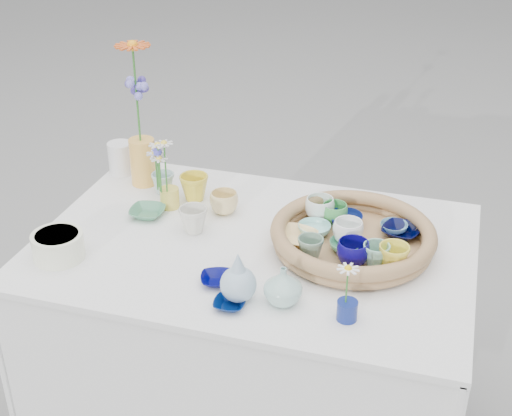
# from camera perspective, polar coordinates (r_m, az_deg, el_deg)

# --- Properties ---
(wicker_tray) EXTENTS (0.47, 0.47, 0.08)m
(wicker_tray) POSITION_cam_1_polar(r_m,az_deg,el_deg) (2.05, 7.75, -2.32)
(wicker_tray) COLOR #8E5F3C
(wicker_tray) RESTS_ON display_table
(tray_ceramic_0) EXTENTS (0.11, 0.11, 0.03)m
(tray_ceramic_0) POSITION_cam_1_polar(r_m,az_deg,el_deg) (2.15, 7.17, -0.93)
(tray_ceramic_0) COLOR navy
(tray_ceramic_0) RESTS_ON wicker_tray
(tray_ceramic_1) EXTENTS (0.13, 0.13, 0.03)m
(tray_ceramic_1) POSITION_cam_1_polar(r_m,az_deg,el_deg) (2.12, 11.54, -1.86)
(tray_ceramic_1) COLOR black
(tray_ceramic_1) RESTS_ON wicker_tray
(tray_ceramic_2) EXTENTS (0.11, 0.11, 0.08)m
(tray_ceramic_2) POSITION_cam_1_polar(r_m,az_deg,el_deg) (1.94, 10.94, -3.97)
(tray_ceramic_2) COLOR yellow
(tray_ceramic_2) RESTS_ON wicker_tray
(tray_ceramic_3) EXTENTS (0.11, 0.11, 0.03)m
(tray_ceramic_3) POSITION_cam_1_polar(r_m,az_deg,el_deg) (2.02, 7.22, -3.02)
(tray_ceramic_3) COLOR #4CA274
(tray_ceramic_3) RESTS_ON wicker_tray
(tray_ceramic_4) EXTENTS (0.08, 0.08, 0.07)m
(tray_ceramic_4) POSITION_cam_1_polar(r_m,az_deg,el_deg) (1.96, 4.37, -3.26)
(tray_ceramic_4) COLOR slate
(tray_ceramic_4) RESTS_ON wicker_tray
(tray_ceramic_5) EXTENTS (0.10, 0.10, 0.03)m
(tray_ceramic_5) POSITION_cam_1_polar(r_m,az_deg,el_deg) (2.09, 4.69, -1.72)
(tray_ceramic_5) COLOR #99E2DD
(tray_ceramic_5) RESTS_ON wicker_tray
(tray_ceramic_6) EXTENTS (0.11, 0.11, 0.07)m
(tray_ceramic_6) POSITION_cam_1_polar(r_m,az_deg,el_deg) (2.16, 5.12, -0.04)
(tray_ceramic_6) COLOR white
(tray_ceramic_6) RESTS_ON wicker_tray
(tray_ceramic_7) EXTENTS (0.10, 0.10, 0.07)m
(tray_ceramic_7) POSITION_cam_1_polar(r_m,az_deg,el_deg) (2.05, 7.37, -1.92)
(tray_ceramic_7) COLOR white
(tray_ceramic_7) RESTS_ON wicker_tray
(tray_ceramic_8) EXTENTS (0.11, 0.11, 0.03)m
(tray_ceramic_8) POSITION_cam_1_polar(r_m,az_deg,el_deg) (2.14, 10.96, -1.54)
(tray_ceramic_8) COLOR #73B9E1
(tray_ceramic_8) RESTS_ON wicker_tray
(tray_ceramic_9) EXTENTS (0.09, 0.09, 0.07)m
(tray_ceramic_9) POSITION_cam_1_polar(r_m,az_deg,el_deg) (1.95, 7.77, -3.57)
(tray_ceramic_9) COLOR #0C0562
(tray_ceramic_9) RESTS_ON wicker_tray
(tray_ceramic_10) EXTENTS (0.14, 0.14, 0.03)m
(tray_ceramic_10) POSITION_cam_1_polar(r_m,az_deg,el_deg) (2.05, 3.21, -2.39)
(tray_ceramic_10) COLOR #FBD589
(tray_ceramic_10) RESTS_ON wicker_tray
(tray_ceramic_11) EXTENTS (0.09, 0.09, 0.07)m
(tray_ceramic_11) POSITION_cam_1_polar(r_m,az_deg,el_deg) (1.95, 9.58, -3.78)
(tray_ceramic_11) COLOR #84C5B0
(tray_ceramic_11) RESTS_ON wicker_tray
(tray_ceramic_12) EXTENTS (0.10, 0.10, 0.06)m
(tray_ceramic_12) POSITION_cam_1_polar(r_m,az_deg,el_deg) (2.15, 6.30, -0.43)
(tray_ceramic_12) COLOR #429F4F
(tray_ceramic_12) RESTS_ON wicker_tray
(loose_ceramic_0) EXTENTS (0.12, 0.12, 0.09)m
(loose_ceramic_0) POSITION_cam_1_polar(r_m,az_deg,el_deg) (2.31, -4.96, 1.64)
(loose_ceramic_0) COLOR yellow
(loose_ceramic_0) RESTS_ON display_table
(loose_ceramic_1) EXTENTS (0.10, 0.10, 0.07)m
(loose_ceramic_1) POSITION_cam_1_polar(r_m,az_deg,el_deg) (2.23, -2.57, 0.43)
(loose_ceramic_1) COLOR #EACE87
(loose_ceramic_1) RESTS_ON display_table
(loose_ceramic_2) EXTENTS (0.12, 0.12, 0.03)m
(loose_ceramic_2) POSITION_cam_1_polar(r_m,az_deg,el_deg) (2.24, -8.68, -0.34)
(loose_ceramic_2) COLOR #468762
(loose_ceramic_2) RESTS_ON display_table
(loose_ceramic_3) EXTENTS (0.11, 0.11, 0.08)m
(loose_ceramic_3) POSITION_cam_1_polar(r_m,az_deg,el_deg) (2.13, -5.02, -0.95)
(loose_ceramic_3) COLOR beige
(loose_ceramic_3) RESTS_ON display_table
(loose_ceramic_4) EXTENTS (0.12, 0.12, 0.02)m
(loose_ceramic_4) POSITION_cam_1_polar(r_m,az_deg,el_deg) (1.91, -3.10, -5.72)
(loose_ceramic_4) COLOR #00014B
(loose_ceramic_4) RESTS_ON display_table
(loose_ceramic_5) EXTENTS (0.08, 0.08, 0.07)m
(loose_ceramic_5) POSITION_cam_1_polar(r_m,az_deg,el_deg) (2.36, -7.43, 1.99)
(loose_ceramic_5) COLOR #9FBDBA
(loose_ceramic_5) RESTS_ON display_table
(loose_ceramic_6) EXTENTS (0.09, 0.09, 0.02)m
(loose_ceramic_6) POSITION_cam_1_polar(r_m,az_deg,el_deg) (1.82, -2.13, -7.68)
(loose_ceramic_6) COLOR #02164D
(loose_ceramic_6) RESTS_ON display_table
(fluted_bowl) EXTENTS (0.15, 0.15, 0.08)m
(fluted_bowl) POSITION_cam_1_polar(r_m,az_deg,el_deg) (2.07, -15.55, -2.93)
(fluted_bowl) COLOR white
(fluted_bowl) RESTS_ON display_table
(bud_vase_paleblue) EXTENTS (0.12, 0.12, 0.14)m
(bud_vase_paleblue) POSITION_cam_1_polar(r_m,az_deg,el_deg) (1.81, -1.43, -5.47)
(bud_vase_paleblue) COLOR #9AB7CB
(bud_vase_paleblue) RESTS_ON display_table
(bud_vase_seafoam) EXTENTS (0.13, 0.13, 0.10)m
(bud_vase_seafoam) POSITION_cam_1_polar(r_m,az_deg,el_deg) (1.81, 2.18, -6.22)
(bud_vase_seafoam) COLOR #9AC3B9
(bud_vase_seafoam) RESTS_ON display_table
(bud_vase_cobalt) EXTENTS (0.05, 0.05, 0.05)m
(bud_vase_cobalt) POSITION_cam_1_polar(r_m,az_deg,el_deg) (1.78, 7.30, -8.13)
(bud_vase_cobalt) COLOR navy
(bud_vase_cobalt) RESTS_ON display_table
(single_daisy) EXTENTS (0.08, 0.08, 0.12)m
(single_daisy) POSITION_cam_1_polar(r_m,az_deg,el_deg) (1.74, 7.28, -6.18)
(single_daisy) COLOR white
(single_daisy) RESTS_ON bud_vase_cobalt
(tall_vase_yellow) EXTENTS (0.11, 0.11, 0.16)m
(tall_vase_yellow) POSITION_cam_1_polar(r_m,az_deg,el_deg) (2.42, -9.04, 3.67)
(tall_vase_yellow) COLOR #F2AF49
(tall_vase_yellow) RESTS_ON display_table
(gerbera) EXTENTS (0.13, 0.13, 0.34)m
(gerbera) POSITION_cam_1_polar(r_m,az_deg,el_deg) (2.32, -9.54, 8.94)
(gerbera) COLOR #D3541D
(gerbera) RESTS_ON tall_vase_yellow
(hydrangea) EXTENTS (0.08, 0.08, 0.24)m
(hydrangea) POSITION_cam_1_polar(r_m,az_deg,el_deg) (2.36, -9.41, 7.38)
(hydrangea) COLOR #45379B
(hydrangea) RESTS_ON tall_vase_yellow
(white_pitcher) EXTENTS (0.12, 0.09, 0.11)m
(white_pitcher) POSITION_cam_1_polar(r_m,az_deg,el_deg) (2.51, -10.78, 3.93)
(white_pitcher) COLOR silver
(white_pitcher) RESTS_ON display_table
(daisy_cup) EXTENTS (0.07, 0.07, 0.07)m
(daisy_cup) POSITION_cam_1_polar(r_m,az_deg,el_deg) (2.27, -6.93, 0.82)
(daisy_cup) COLOR #DDC94C
(daisy_cup) RESTS_ON display_table
(daisy_posy) EXTENTS (0.11, 0.11, 0.17)m
(daisy_posy) POSITION_cam_1_polar(r_m,az_deg,el_deg) (2.22, -7.52, 3.44)
(daisy_posy) COLOR silver
(daisy_posy) RESTS_ON daisy_cup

